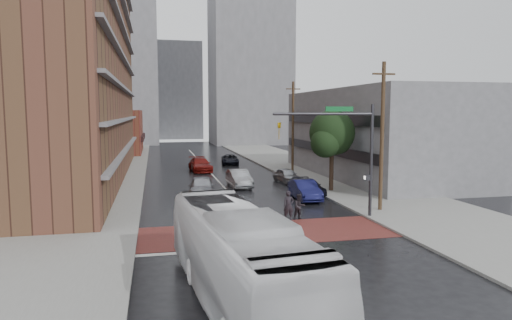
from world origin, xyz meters
TOP-DOWN VIEW (x-y plane):
  - ground at (0.00, 0.00)m, footprint 160.00×160.00m
  - crosswalk at (0.00, 0.50)m, footprint 14.00×5.00m
  - sidewalk_west at (-11.50, 25.00)m, footprint 9.00×90.00m
  - sidewalk_east at (11.50, 25.00)m, footprint 9.00×90.00m
  - apartment_block at (-14.00, 24.00)m, footprint 10.00×44.00m
  - storefront_west at (-12.00, 54.00)m, footprint 8.00×16.00m
  - building_east at (16.50, 20.00)m, footprint 11.00×26.00m
  - distant_tower_west at (-14.00, 78.00)m, footprint 18.00×16.00m
  - distant_tower_east at (14.00, 72.00)m, footprint 16.00×14.00m
  - distant_tower_center at (0.00, 95.00)m, footprint 12.00×10.00m
  - street_tree at (8.52, 12.03)m, footprint 4.20×4.10m
  - signal_mast at (5.85, 2.50)m, footprint 6.50×0.30m
  - utility_pole_near at (8.80, 4.00)m, footprint 1.60×0.26m
  - utility_pole_far at (8.80, 24.00)m, footprint 1.60×0.26m
  - transit_bus at (-3.20, -8.52)m, footprint 4.01×12.13m
  - pedestrian_a at (2.06, 3.00)m, footprint 0.71×0.50m
  - pedestrian_b at (2.76, 3.00)m, footprint 0.90×0.76m
  - car_travel_a at (-2.46, 11.83)m, footprint 2.49×5.05m
  - car_travel_b at (1.36, 16.11)m, footprint 1.80×4.78m
  - car_travel_c at (-0.98, 27.68)m, footprint 2.55×5.47m
  - suv_travel at (3.46, 33.85)m, footprint 2.61×4.77m
  - car_parked_near at (5.20, 9.17)m, footprint 1.78×4.66m
  - car_parked_mid at (6.30, 11.31)m, footprint 1.97×4.28m
  - car_parked_far at (6.30, 17.73)m, footprint 2.20×4.18m

SIDE VIEW (x-z plane):
  - ground at x=0.00m, z-range 0.00..0.00m
  - crosswalk at x=0.00m, z-range 0.00..0.02m
  - sidewalk_west at x=-11.50m, z-range 0.00..0.15m
  - sidewalk_east at x=11.50m, z-range 0.00..0.15m
  - car_parked_mid at x=6.30m, z-range 0.00..1.21m
  - suv_travel at x=3.46m, z-range 0.00..1.27m
  - car_parked_far at x=6.30m, z-range 0.00..1.36m
  - car_parked_near at x=5.20m, z-range 0.00..1.52m
  - car_travel_c at x=-0.98m, z-range 0.00..1.54m
  - car_travel_b at x=1.36m, z-range 0.00..1.56m
  - pedestrian_b at x=2.76m, z-range 0.00..1.64m
  - car_travel_a at x=-2.46m, z-range 0.00..1.66m
  - pedestrian_a at x=2.06m, z-range 0.00..1.85m
  - transit_bus at x=-3.20m, z-range 0.00..3.32m
  - storefront_west at x=-12.00m, z-range 0.00..7.00m
  - building_east at x=16.50m, z-range 0.00..9.00m
  - signal_mast at x=5.85m, z-range 1.13..8.33m
  - street_tree at x=8.52m, z-range 1.28..8.18m
  - utility_pole_near at x=8.80m, z-range 0.14..10.14m
  - utility_pole_far at x=8.80m, z-range 0.14..10.14m
  - distant_tower_center at x=0.00m, z-range 0.00..24.00m
  - apartment_block at x=-14.00m, z-range 0.00..28.00m
  - distant_tower_west at x=-14.00m, z-range 0.00..32.00m
  - distant_tower_east at x=14.00m, z-range 0.00..36.00m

